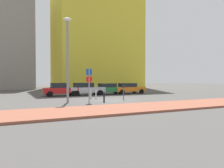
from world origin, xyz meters
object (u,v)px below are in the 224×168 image
object	(u,v)px
parked_car_silver	(86,89)
parking_sign_post	(89,81)
street_lamp	(68,53)
parked_car_red	(60,89)
traffic_bollard_near	(96,94)
parked_car_green	(108,89)
parked_car_orange	(128,88)
parking_meter	(123,90)
traffic_bollard_mid	(104,97)
traffic_bollard_far	(91,94)

from	to	relation	value
parked_car_silver	parking_sign_post	distance (m)	8.58
parked_car_silver	street_lamp	xyz separation A→B (m)	(-4.05, -7.24, 3.51)
parked_car_red	traffic_bollard_near	size ratio (longest dim) A/B	4.13
parked_car_green	parked_car_orange	size ratio (longest dim) A/B	0.99
parked_car_silver	parked_car_green	world-z (taller)	parked_car_silver
traffic_bollard_near	parked_car_green	bearing A→B (deg)	54.50
parking_meter	traffic_bollard_near	bearing A→B (deg)	130.33
parked_car_silver	parked_car_red	bearing A→B (deg)	179.01
parked_car_green	parked_car_red	bearing A→B (deg)	179.91
parked_car_silver	parking_meter	xyz separation A→B (m)	(1.45, -7.25, 0.15)
parked_car_orange	traffic_bollard_mid	bearing A→B (deg)	-130.15
parking_sign_post	street_lamp	xyz separation A→B (m)	(-1.65, 0.93, 2.45)
parked_car_silver	parked_car_orange	xyz separation A→B (m)	(6.11, 0.07, -0.06)
traffic_bollard_near	traffic_bollard_mid	xyz separation A→B (m)	(-0.63, -3.63, -0.03)
traffic_bollard_near	traffic_bollard_mid	bearing A→B (deg)	-99.85
parked_car_green	parking_sign_post	size ratio (longest dim) A/B	1.53
parking_meter	traffic_bollard_far	world-z (taller)	parking_meter
parking_sign_post	traffic_bollard_mid	xyz separation A→B (m)	(1.25, -0.37, -1.40)
parked_car_red	traffic_bollard_far	distance (m)	5.17
parking_meter	parked_car_silver	bearing A→B (deg)	101.33
street_lamp	traffic_bollard_near	size ratio (longest dim) A/B	7.56
parked_car_silver	street_lamp	world-z (taller)	street_lamp
parked_car_silver	parking_meter	size ratio (longest dim) A/B	3.01
traffic_bollard_near	parked_car_red	bearing A→B (deg)	117.72
parked_car_orange	traffic_bollard_far	size ratio (longest dim) A/B	4.63
parked_car_orange	traffic_bollard_far	bearing A→B (deg)	-146.44
parked_car_red	parked_car_green	size ratio (longest dim) A/B	0.89
parking_sign_post	parking_meter	world-z (taller)	parking_sign_post
parked_car_red	traffic_bollard_mid	size ratio (longest dim) A/B	4.40
street_lamp	traffic_bollard_mid	world-z (taller)	street_lamp
parked_car_silver	parking_meter	distance (m)	7.40
parked_car_orange	traffic_bollard_near	xyz separation A→B (m)	(-6.64, -4.99, -0.26)
parked_car_silver	parking_sign_post	xyz separation A→B (m)	(-2.41, -8.17, 1.06)
parked_car_silver	parked_car_orange	bearing A→B (deg)	0.70
street_lamp	traffic_bollard_near	distance (m)	5.69
parking_sign_post	street_lamp	size ratio (longest dim) A/B	0.40
parking_sign_post	traffic_bollard_mid	bearing A→B (deg)	-16.62
parking_sign_post	parking_meter	bearing A→B (deg)	13.38
parking_meter	traffic_bollard_far	distance (m)	3.62
street_lamp	traffic_bollard_near	xyz separation A→B (m)	(3.52, 2.33, -3.82)
parked_car_red	parked_car_silver	xyz separation A→B (m)	(3.14, -0.05, 0.01)
parked_car_green	traffic_bollard_near	distance (m)	6.10
parked_car_orange	parking_meter	bearing A→B (deg)	-122.43
parking_sign_post	traffic_bollard_near	distance (m)	4.00
parking_meter	traffic_bollard_far	xyz separation A→B (m)	(-2.47, 2.60, -0.46)
parked_car_orange	street_lamp	distance (m)	13.02
parked_car_green	parked_car_orange	xyz separation A→B (m)	(3.10, 0.03, -0.00)
parked_car_silver	traffic_bollard_far	world-z (taller)	parked_car_silver
parking_meter	traffic_bollard_near	distance (m)	3.10
parking_meter	traffic_bollard_mid	bearing A→B (deg)	-153.73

